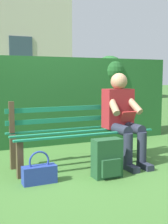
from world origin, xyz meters
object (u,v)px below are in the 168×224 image
object	(u,v)px
park_bench	(78,132)
handbag	(39,173)
backpack	(107,159)
person_seated	(122,116)

from	to	relation	value
park_bench	handbag	bearing A→B (deg)	37.47
park_bench	backpack	distance (m)	0.67
backpack	handbag	xyz separation A→B (m)	(0.75, -0.12, -0.10)
park_bench	handbag	size ratio (longest dim) A/B	5.01
person_seated	backpack	world-z (taller)	person_seated
park_bench	handbag	world-z (taller)	park_bench
park_bench	backpack	world-z (taller)	park_bench
person_seated	handbag	distance (m)	1.37
backpack	handbag	size ratio (longest dim) A/B	1.21
park_bench	person_seated	distance (m)	0.61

